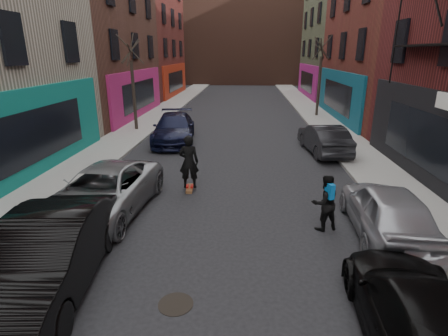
# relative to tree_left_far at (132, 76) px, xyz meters

# --- Properties ---
(sidewalk_left) EXTENTS (2.50, 84.00, 0.13)m
(sidewalk_left) POSITION_rel_tree_left_far_xyz_m (-0.05, 12.00, -3.31)
(sidewalk_left) COLOR gray
(sidewalk_left) RESTS_ON ground
(sidewalk_right) EXTENTS (2.50, 84.00, 0.13)m
(sidewalk_right) POSITION_rel_tree_left_far_xyz_m (12.45, 12.00, -3.31)
(sidewalk_right) COLOR gray
(sidewalk_right) RESTS_ON ground
(building_far) EXTENTS (40.00, 10.00, 14.00)m
(building_far) POSITION_rel_tree_left_far_xyz_m (6.20, 38.00, 3.62)
(building_far) COLOR #47281E
(building_far) RESTS_ON ground
(tree_left_far) EXTENTS (2.00, 2.00, 6.50)m
(tree_left_far) POSITION_rel_tree_left_far_xyz_m (0.00, 0.00, 0.00)
(tree_left_far) COLOR black
(tree_left_far) RESTS_ON sidewalk_left
(tree_right_far) EXTENTS (2.00, 2.00, 6.80)m
(tree_right_far) POSITION_rel_tree_left_far_xyz_m (12.40, 6.00, 0.15)
(tree_right_far) COLOR black
(tree_right_far) RESTS_ON sidewalk_right
(parked_left_mid) EXTENTS (2.28, 5.08, 1.62)m
(parked_left_mid) POSITION_rel_tree_left_far_xyz_m (3.00, -15.55, -2.57)
(parked_left_mid) COLOR black
(parked_left_mid) RESTS_ON ground
(parked_left_far) EXTENTS (2.75, 5.36, 1.45)m
(parked_left_far) POSITION_rel_tree_left_far_xyz_m (2.70, -11.91, -2.66)
(parked_left_far) COLOR gray
(parked_left_far) RESTS_ON ground
(parked_left_end) EXTENTS (2.78, 5.51, 1.53)m
(parked_left_end) POSITION_rel_tree_left_far_xyz_m (3.00, -2.71, -2.61)
(parked_left_end) COLOR black
(parked_left_end) RESTS_ON ground
(parked_right_mid) EXTENTS (2.20, 4.70, 1.33)m
(parked_right_mid) POSITION_rel_tree_left_far_xyz_m (9.89, -16.70, -2.72)
(parked_right_mid) COLOR black
(parked_right_mid) RESTS_ON ground
(parked_right_far) EXTENTS (1.93, 4.38, 1.47)m
(parked_right_far) POSITION_rel_tree_left_far_xyz_m (10.80, -12.68, -2.65)
(parked_right_far) COLOR #9D9EA5
(parked_right_far) RESTS_ON ground
(parked_right_end) EXTENTS (2.00, 4.49, 1.43)m
(parked_right_end) POSITION_rel_tree_left_far_xyz_m (10.80, -4.45, -2.66)
(parked_right_end) COLOR black
(parked_right_end) RESTS_ON ground
(skateboard) EXTENTS (0.29, 0.82, 0.10)m
(skateboard) POSITION_rel_tree_left_far_xyz_m (4.98, -9.78, -3.33)
(skateboard) COLOR brown
(skateboard) RESTS_ON ground
(skateboarder) EXTENTS (0.74, 0.52, 1.93)m
(skateboarder) POSITION_rel_tree_left_far_xyz_m (4.98, -9.78, -2.32)
(skateboarder) COLOR black
(skateboarder) RESTS_ON skateboard
(pedestrian) EXTENTS (0.94, 0.83, 1.60)m
(pedestrian) POSITION_rel_tree_left_far_xyz_m (9.20, -12.47, -2.57)
(pedestrian) COLOR black
(pedestrian) RESTS_ON ground
(manhole) EXTENTS (0.90, 0.90, 0.01)m
(manhole) POSITION_rel_tree_left_far_xyz_m (5.67, -15.83, -3.37)
(manhole) COLOR black
(manhole) RESTS_ON ground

